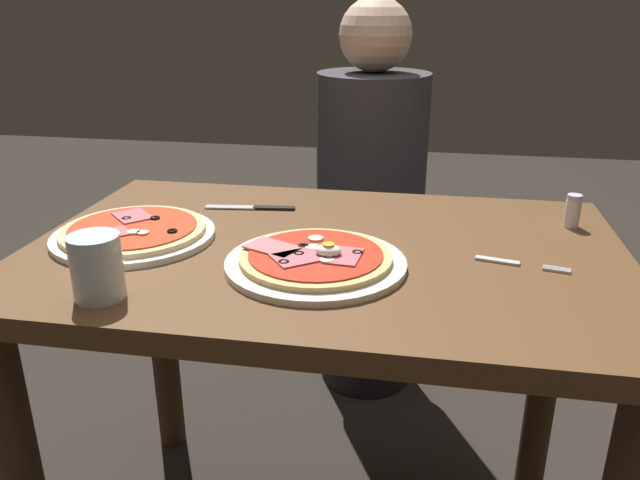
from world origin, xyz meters
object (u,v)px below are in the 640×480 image
object	(u,v)px
knife	(256,208)
salt_shaker	(573,211)
pizza_foreground	(314,260)
diner_person	(370,216)
fork	(514,263)
water_glass_near	(97,271)
dining_table	(325,310)
pizza_across_left	(134,233)

from	to	relation	value
knife	salt_shaker	distance (m)	0.65
pizza_foreground	salt_shaker	world-z (taller)	salt_shaker
pizza_foreground	diner_person	distance (m)	0.84
fork	diner_person	size ratio (longest dim) A/B	0.13
water_glass_near	fork	bearing A→B (deg)	20.56
dining_table	fork	bearing A→B (deg)	-5.00
fork	salt_shaker	world-z (taller)	salt_shaker
diner_person	salt_shaker	bearing A→B (deg)	130.18
pizza_foreground	pizza_across_left	size ratio (longest dim) A/B	1.02
water_glass_near	salt_shaker	bearing A→B (deg)	30.57
fork	salt_shaker	xyz separation A→B (m)	(0.13, 0.22, 0.03)
pizza_across_left	salt_shaker	world-z (taller)	salt_shaker
fork	knife	distance (m)	0.56
fork	diner_person	bearing A→B (deg)	113.07
pizza_foreground	fork	world-z (taller)	pizza_foreground
dining_table	salt_shaker	world-z (taller)	salt_shaker
dining_table	pizza_across_left	world-z (taller)	pizza_across_left
pizza_foreground	salt_shaker	size ratio (longest dim) A/B	4.63
pizza_across_left	water_glass_near	xyz separation A→B (m)	(0.06, -0.24, 0.03)
salt_shaker	diner_person	bearing A→B (deg)	130.18
pizza_across_left	salt_shaker	bearing A→B (deg)	14.40
diner_person	fork	bearing A→B (deg)	113.07
pizza_across_left	pizza_foreground	bearing A→B (deg)	-11.03
water_glass_near	fork	distance (m)	0.68
dining_table	knife	distance (m)	0.29
pizza_foreground	fork	bearing A→B (deg)	11.51
diner_person	knife	bearing A→B (deg)	69.70
pizza_foreground	pizza_across_left	xyz separation A→B (m)	(-0.36, 0.07, -0.00)
dining_table	pizza_across_left	distance (m)	0.39
dining_table	pizza_across_left	bearing A→B (deg)	-175.75
water_glass_near	knife	distance (m)	0.47
knife	pizza_across_left	bearing A→B (deg)	-130.51
pizza_across_left	fork	xyz separation A→B (m)	(0.70, -0.00, -0.01)
water_glass_near	salt_shaker	distance (m)	0.89
pizza_foreground	knife	size ratio (longest dim) A/B	1.58
pizza_across_left	fork	size ratio (longest dim) A/B	1.94
pizza_across_left	salt_shaker	xyz separation A→B (m)	(0.83, 0.21, 0.02)
fork	knife	bearing A→B (deg)	157.44
fork	diner_person	distance (m)	0.84
dining_table	salt_shaker	distance (m)	0.53
fork	salt_shaker	size ratio (longest dim) A/B	2.34
dining_table	diner_person	size ratio (longest dim) A/B	0.93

